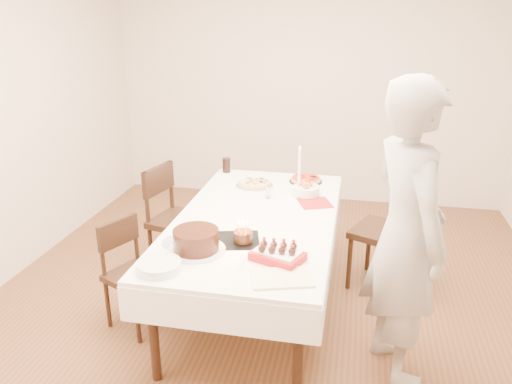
% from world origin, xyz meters
% --- Properties ---
extents(floor, '(5.00, 5.00, 0.00)m').
position_xyz_m(floor, '(0.00, 0.00, 0.00)').
color(floor, '#59321E').
rests_on(floor, ground).
extents(wall_back, '(4.50, 0.04, 2.70)m').
position_xyz_m(wall_back, '(0.00, 2.50, 1.35)').
color(wall_back, beige).
rests_on(wall_back, floor).
extents(dining_table, '(1.38, 2.26, 0.75)m').
position_xyz_m(dining_table, '(-0.11, 0.03, 0.38)').
color(dining_table, white).
rests_on(dining_table, floor).
extents(chair_right_savory, '(0.65, 0.65, 0.97)m').
position_xyz_m(chair_right_savory, '(0.85, 0.53, 0.49)').
color(chair_right_savory, black).
rests_on(chair_right_savory, floor).
extents(chair_left_savory, '(0.58, 0.58, 0.95)m').
position_xyz_m(chair_left_savory, '(-0.86, 0.44, 0.47)').
color(chair_left_savory, black).
rests_on(chair_left_savory, floor).
extents(chair_left_dessert, '(0.54, 0.54, 0.80)m').
position_xyz_m(chair_left_dessert, '(-0.88, -0.39, 0.40)').
color(chair_left_dessert, black).
rests_on(chair_left_dessert, floor).
extents(person, '(0.68, 0.80, 1.87)m').
position_xyz_m(person, '(0.90, -0.50, 0.94)').
color(person, beige).
rests_on(person, floor).
extents(pizza_white, '(0.41, 0.41, 0.04)m').
position_xyz_m(pizza_white, '(-0.25, 0.68, 0.77)').
color(pizza_white, beige).
rests_on(pizza_white, dining_table).
extents(pizza_pepperoni, '(0.34, 0.34, 0.04)m').
position_xyz_m(pizza_pepperoni, '(0.16, 0.88, 0.77)').
color(pizza_pepperoni, red).
rests_on(pizza_pepperoni, dining_table).
extents(red_placemat, '(0.31, 0.31, 0.01)m').
position_xyz_m(red_placemat, '(0.29, 0.38, 0.75)').
color(red_placemat, '#B21E1E').
rests_on(red_placemat, dining_table).
extents(pasta_bowl, '(0.24, 0.24, 0.07)m').
position_xyz_m(pasta_bowl, '(0.21, 0.55, 0.79)').
color(pasta_bowl, white).
rests_on(pasta_bowl, dining_table).
extents(taper_candle, '(0.10, 0.10, 0.41)m').
position_xyz_m(taper_candle, '(0.14, 0.59, 0.95)').
color(taper_candle, white).
rests_on(taper_candle, dining_table).
extents(shaker_pair, '(0.09, 0.09, 0.10)m').
position_xyz_m(shaker_pair, '(-0.09, 0.41, 0.80)').
color(shaker_pair, white).
rests_on(shaker_pair, dining_table).
extents(cola_glass, '(0.10, 0.10, 0.14)m').
position_xyz_m(cola_glass, '(-0.59, 1.01, 0.82)').
color(cola_glass, black).
rests_on(cola_glass, dining_table).
extents(layer_cake, '(0.47, 0.47, 0.14)m').
position_xyz_m(layer_cake, '(-0.36, -0.58, 0.82)').
color(layer_cake, black).
rests_on(layer_cake, dining_table).
extents(cake_board, '(0.35, 0.35, 0.01)m').
position_xyz_m(cake_board, '(-0.15, -0.39, 0.75)').
color(cake_board, black).
rests_on(cake_board, dining_table).
extents(birthday_cake, '(0.14, 0.14, 0.14)m').
position_xyz_m(birthday_cake, '(-0.10, -0.42, 0.83)').
color(birthday_cake, '#351A0E').
rests_on(birthday_cake, dining_table).
extents(strawberry_box, '(0.36, 0.30, 0.08)m').
position_xyz_m(strawberry_box, '(0.16, -0.60, 0.79)').
color(strawberry_box, '#AE1317').
rests_on(strawberry_box, dining_table).
extents(box_lid, '(0.40, 0.32, 0.03)m').
position_xyz_m(box_lid, '(0.22, -0.82, 0.75)').
color(box_lid, beige).
rests_on(box_lid, dining_table).
extents(plate_stack, '(0.32, 0.32, 0.05)m').
position_xyz_m(plate_stack, '(-0.50, -0.87, 0.78)').
color(plate_stack, white).
rests_on(plate_stack, dining_table).
extents(china_plate, '(0.30, 0.30, 0.01)m').
position_xyz_m(china_plate, '(-0.50, -0.49, 0.75)').
color(china_plate, white).
rests_on(china_plate, dining_table).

